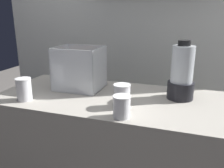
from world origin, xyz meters
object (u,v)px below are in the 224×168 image
at_px(carrot_display_bin, 80,75).
at_px(juice_cup_pomegranate_left, 122,97).
at_px(blender_pitcher, 182,75).
at_px(juice_cup_mango_middle, 122,108).
at_px(juice_cup_orange_far_left, 24,90).

bearing_deg(carrot_display_bin, juice_cup_pomegranate_left, -32.60).
bearing_deg(carrot_display_bin, blender_pitcher, 0.92).
height_order(carrot_display_bin, juice_cup_mango_middle, carrot_display_bin).
bearing_deg(carrot_display_bin, juice_cup_orange_far_left, -124.56).
bearing_deg(juice_cup_pomegranate_left, juice_cup_mango_middle, -74.40).
relative_size(juice_cup_orange_far_left, juice_cup_pomegranate_left, 1.04).
distance_m(carrot_display_bin, juice_cup_pomegranate_left, 0.42).
height_order(blender_pitcher, juice_cup_pomegranate_left, blender_pitcher).
height_order(blender_pitcher, juice_cup_mango_middle, blender_pitcher).
xyz_separation_m(juice_cup_orange_far_left, juice_cup_pomegranate_left, (0.56, 0.08, -0.00)).
bearing_deg(juice_cup_mango_middle, carrot_display_bin, 137.81).
distance_m(carrot_display_bin, juice_cup_mango_middle, 0.52).
bearing_deg(juice_cup_orange_far_left, carrot_display_bin, 55.44).
distance_m(blender_pitcher, juice_cup_mango_middle, 0.45).
bearing_deg(juice_cup_orange_far_left, blender_pitcher, 20.30).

